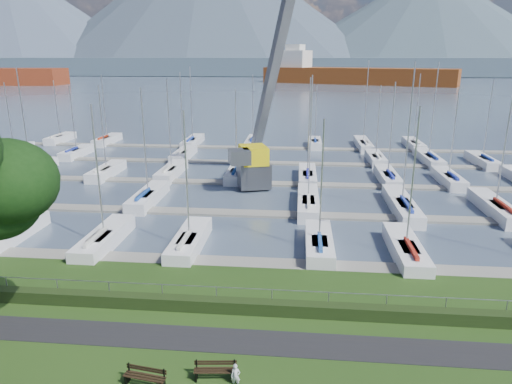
# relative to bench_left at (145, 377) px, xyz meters

# --- Properties ---
(path) EXTENTS (160.00, 2.00, 0.04)m
(path) POSITION_rel_bench_left_xyz_m (2.84, 3.38, -0.41)
(path) COLOR black
(path) RESTS_ON grass
(water) EXTENTS (800.00, 540.00, 0.20)m
(water) POSITION_rel_bench_left_xyz_m (2.84, 266.38, -0.82)
(water) COLOR #49576B
(hedge) EXTENTS (80.00, 0.70, 0.70)m
(hedge) POSITION_rel_bench_left_xyz_m (2.84, 5.98, -0.07)
(hedge) COLOR black
(hedge) RESTS_ON grass
(fence) EXTENTS (80.00, 0.04, 0.04)m
(fence) POSITION_rel_bench_left_xyz_m (2.84, 6.38, 0.78)
(fence) COLOR gray
(fence) RESTS_ON grass
(foothill) EXTENTS (900.00, 80.00, 12.00)m
(foothill) POSITION_rel_bench_left_xyz_m (2.84, 336.38, 5.58)
(foothill) COLOR #495B6B
(foothill) RESTS_ON water
(mountains) EXTENTS (1190.00, 360.00, 115.00)m
(mountains) POSITION_rel_bench_left_xyz_m (10.19, 411.00, 46.26)
(mountains) COLOR #3B4357
(mountains) RESTS_ON water
(docks) EXTENTS (90.00, 41.60, 0.25)m
(docks) POSITION_rel_bench_left_xyz_m (2.84, 32.38, -0.64)
(docks) COLOR gray
(docks) RESTS_ON water
(bench_left) EXTENTS (1.84, 0.69, 0.85)m
(bench_left) POSITION_rel_bench_left_xyz_m (0.00, 0.00, 0.00)
(bench_left) COLOR black
(bench_left) RESTS_ON grass
(bench_right) EXTENTS (1.83, 0.60, 0.85)m
(bench_right) POSITION_rel_bench_left_xyz_m (2.82, 0.67, 0.00)
(bench_right) COLOR black
(bench_right) RESTS_ON grass
(person) EXTENTS (0.41, 0.28, 1.08)m
(person) POSITION_rel_bench_left_xyz_m (3.71, 0.43, 0.12)
(person) COLOR silver
(person) RESTS_ON grass
(crane) EXTENTS (7.32, 13.06, 22.35)m
(crane) POSITION_rel_bench_left_xyz_m (1.84, 32.02, 4.91)
(crane) COLOR #4F5156
(crane) RESTS_ON water
(cargo_ship_mid) EXTENTS (94.73, 52.23, 21.50)m
(cargo_ship_mid) POSITION_rel_bench_left_xyz_m (29.43, 224.06, 3.17)
(cargo_ship_mid) COLOR brown
(cargo_ship_mid) RESTS_ON water
(sailboat_fleet) EXTENTS (76.04, 49.67, 13.57)m
(sailboat_fleet) POSITION_rel_bench_left_xyz_m (3.15, 34.01, 4.99)
(sailboat_fleet) COLOR silver
(sailboat_fleet) RESTS_ON water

